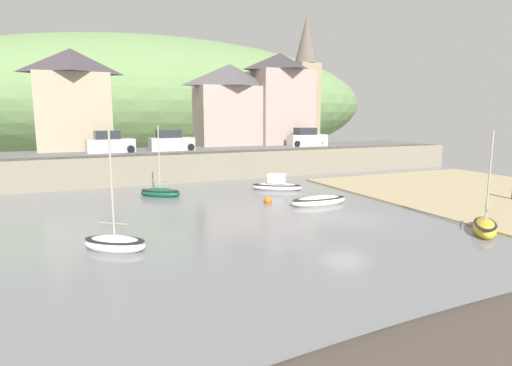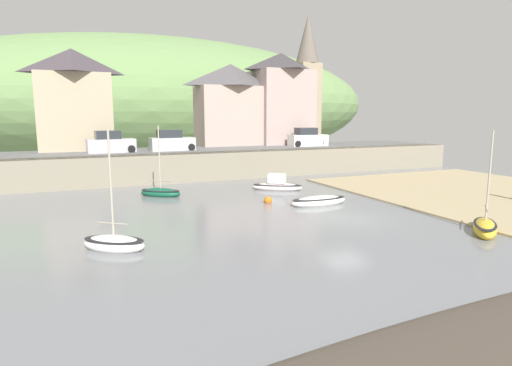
{
  "view_description": "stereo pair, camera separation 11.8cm",
  "coord_description": "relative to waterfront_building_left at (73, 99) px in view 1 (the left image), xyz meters",
  "views": [
    {
      "loc": [
        -13.96,
        -19.44,
        5.8
      ],
      "look_at": [
        -3.01,
        5.72,
        1.36
      ],
      "focal_mm": 30.01,
      "sensor_mm": 36.0,
      "label": 1
    },
    {
      "loc": [
        -13.85,
        -19.49,
        5.8
      ],
      "look_at": [
        -3.01,
        5.72,
        1.36
      ],
      "focal_mm": 30.01,
      "sensor_mm": 36.0,
      "label": 2
    }
  ],
  "objects": [
    {
      "name": "parked_car_end_of_row",
      "position": [
        22.87,
        -4.5,
        -4.0
      ],
      "size": [
        4.17,
        1.87,
        1.95
      ],
      "rotation": [
        0.0,
        0.0,
        -0.04
      ],
      "color": "silver",
      "rests_on": "ground"
    },
    {
      "name": "waterfront_building_centre",
      "position": [
        15.79,
        0.0,
        -0.35
      ],
      "size": [
        7.63,
        4.64,
        8.71
      ],
      "color": "#AD968A",
      "rests_on": "ground"
    },
    {
      "name": "church_with_spire",
      "position": [
        27.59,
        4.0,
        3.31
      ],
      "size": [
        3.0,
        3.0,
        15.7
      ],
      "color": "tan",
      "rests_on": "ground"
    },
    {
      "name": "motorboat_with_cabin",
      "position": [
        14.0,
        -21.41,
        -6.97
      ],
      "size": [
        3.94,
        1.27,
        0.74
      ],
      "rotation": [
        0.0,
        0.0,
        0.0
      ],
      "color": "white",
      "rests_on": "ground"
    },
    {
      "name": "waterfront_building_left",
      "position": [
        0.0,
        0.0,
        0.0
      ],
      "size": [
        6.78,
        5.7,
        9.43
      ],
      "color": "tan",
      "rests_on": "ground"
    },
    {
      "name": "sailboat_far_left",
      "position": [
        13.93,
        -15.38,
        -6.87
      ],
      "size": [
        3.95,
        3.2,
        1.39
      ],
      "rotation": [
        0.0,
        0.0,
        -0.58
      ],
      "color": "silver",
      "rests_on": "ground"
    },
    {
      "name": "mooring_buoy",
      "position": [
        11.22,
        -19.59,
        -7.04
      ],
      "size": [
        0.55,
        0.55,
        0.55
      ],
      "color": "orange",
      "rests_on": "ground"
    },
    {
      "name": "dinghy_open_wooden",
      "position": [
        5.16,
        -14.34,
        -6.94
      ],
      "size": [
        3.17,
        2.91,
        5.17
      ],
      "rotation": [
        0.0,
        0.0,
        -0.68
      ],
      "color": "#134F36",
      "rests_on": "ground"
    },
    {
      "name": "sailboat_white_hull",
      "position": [
        0.95,
        -25.86,
        -6.93
      ],
      "size": [
        3.09,
        2.83,
        5.41
      ],
      "rotation": [
        0.0,
        0.0,
        -0.67
      ],
      "color": "white",
      "rests_on": "ground"
    },
    {
      "name": "parked_car_by_wall",
      "position": [
        8.18,
        -4.5,
        -4.0
      ],
      "size": [
        4.17,
        1.88,
        1.95
      ],
      "rotation": [
        0.0,
        0.0,
        0.04
      ],
      "color": "#BABEBC",
      "rests_on": "ground"
    },
    {
      "name": "sailboat_nearest_shore",
      "position": [
        17.95,
        -30.42,
        -6.91
      ],
      "size": [
        3.05,
        2.9,
        5.22
      ],
      "rotation": [
        0.0,
        0.0,
        0.73
      ],
      "color": "gold",
      "rests_on": "ground"
    },
    {
      "name": "parked_car_near_slipway",
      "position": [
        2.71,
        -4.5,
        -4.0
      ],
      "size": [
        4.22,
        2.01,
        1.95
      ],
      "rotation": [
        0.0,
        0.0,
        0.08
      ],
      "color": "#B8B1C0",
      "rests_on": "ground"
    },
    {
      "name": "quay_seawall",
      "position": [
        13.41,
        -7.7,
        -5.85
      ],
      "size": [
        48.0,
        9.4,
        2.4
      ],
      "color": "gray",
      "rests_on": "ground"
    },
    {
      "name": "hillside_backdrop",
      "position": [
        11.93,
        30.0,
        0.3
      ],
      "size": [
        80.0,
        44.0,
        21.42
      ],
      "color": "#688B51",
      "rests_on": "ground"
    },
    {
      "name": "waterfront_building_right",
      "position": [
        21.85,
        0.0,
        0.38
      ],
      "size": [
        6.48,
        6.01,
        10.2
      ],
      "color": "#A8918A",
      "rests_on": "ground"
    }
  ]
}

